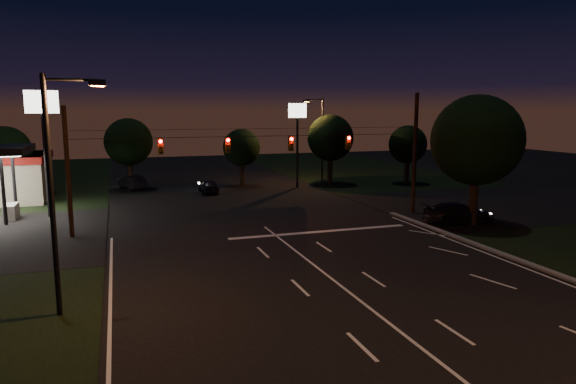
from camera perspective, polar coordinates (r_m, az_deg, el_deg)
name	(u,v)px	position (r m, az deg, el deg)	size (l,w,h in m)	color
ground	(357,299)	(21.85, 7.71, -11.66)	(140.00, 140.00, 0.00)	black
cross_street_right	(490,205)	(45.66, 21.54, -1.30)	(20.00, 16.00, 0.02)	black
center_line	(445,366)	(17.14, 17.03, -18.02)	(0.14, 40.00, 0.01)	silver
stop_bar	(320,232)	(33.08, 3.59, -4.42)	(12.00, 0.50, 0.01)	silver
utility_pole_right	(413,213)	(40.19, 13.67, -2.26)	(0.30, 0.30, 9.00)	black
utility_pole_left	(72,237)	(34.29, -22.85, -4.65)	(0.28, 0.28, 8.00)	black
signal_span	(260,144)	(34.56, -3.13, 5.39)	(24.00, 0.40, 1.56)	black
pole_sign_left_near	(43,121)	(40.59, -25.58, 7.15)	(2.20, 0.30, 9.10)	black
pole_sign_right	(297,125)	(51.27, 1.05, 7.41)	(1.80, 0.30, 8.40)	black
street_light_left	(58,178)	(20.55, -24.20, 1.39)	(2.20, 0.35, 9.00)	black
street_light_right_far	(320,134)	(54.32, 3.58, 6.43)	(2.20, 0.35, 9.00)	black
tree_right_near	(475,141)	(36.44, 20.10, 5.32)	(6.00, 6.00, 8.76)	black
tree_far_a	(6,152)	(49.33, -28.84, 3.92)	(4.20, 4.20, 6.42)	black
tree_far_b	(129,143)	(52.52, -17.27, 5.27)	(4.60, 4.60, 6.98)	black
tree_far_c	(241,148)	(52.95, -5.20, 4.89)	(3.80, 3.80, 5.86)	black
tree_far_d	(330,138)	(53.84, 4.70, 5.95)	(4.80, 4.80, 7.30)	black
tree_far_e	(407,145)	(55.77, 13.12, 5.12)	(4.00, 4.00, 6.18)	black
car_oncoming_a	(208,186)	(48.86, -8.83, 0.64)	(1.52, 3.79, 1.29)	black
car_oncoming_b	(132,182)	(53.06, -16.91, 1.06)	(1.45, 4.17, 1.37)	black
car_cross	(459,213)	(37.17, 18.46, -2.26)	(2.00, 4.92, 1.43)	black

